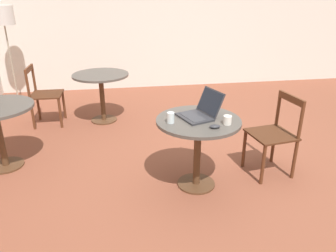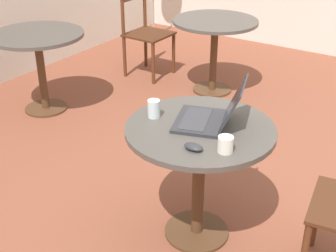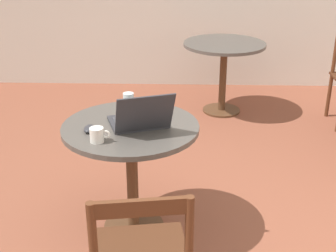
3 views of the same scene
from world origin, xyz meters
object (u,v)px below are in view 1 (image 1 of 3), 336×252
object	(u,v)px
mouse	(215,126)
floor_lamp	(3,20)
cafe_table_near	(198,133)
chair_near_front	(275,135)
mug	(227,120)
drinking_glass	(171,118)
chair_mid_back	(44,95)
cafe_table_mid	(101,83)
laptop	(200,112)

from	to	relation	value
mouse	floor_lamp	bearing A→B (deg)	38.01
cafe_table_near	chair_near_front	xyz separation A→B (m)	(0.13, -0.86, -0.14)
chair_near_front	floor_lamp	size ratio (longest dim) A/B	0.53
cafe_table_near	mouse	size ratio (longest dim) A/B	8.03
floor_lamp	mug	size ratio (longest dim) A/B	14.36
mouse	chair_near_front	bearing A→B (deg)	-65.44
floor_lamp	mouse	size ratio (longest dim) A/B	16.03
chair_near_front	drinking_glass	world-z (taller)	chair_near_front
chair_mid_back	drinking_glass	distance (m)	2.51
cafe_table_mid	laptop	size ratio (longest dim) A/B	1.84
cafe_table_mid	mug	xyz separation A→B (m)	(-2.08, -1.19, 0.18)
cafe_table_mid	floor_lamp	world-z (taller)	floor_lamp
chair_near_front	mouse	bearing A→B (deg)	114.56
floor_lamp	laptop	distance (m)	3.92
mug	drinking_glass	xyz separation A→B (m)	(0.11, 0.50, 0.01)
floor_lamp	cafe_table_mid	bearing A→B (deg)	-126.34
chair_mid_back	mouse	bearing A→B (deg)	-139.17
mug	drinking_glass	world-z (taller)	drinking_glass
cafe_table_near	cafe_table_mid	bearing A→B (deg)	26.40
chair_mid_back	mug	distance (m)	2.91
cafe_table_mid	cafe_table_near	bearing A→B (deg)	-153.60
cafe_table_near	floor_lamp	xyz separation A→B (m)	(3.03, 2.45, 0.80)
cafe_table_near	mouse	xyz separation A→B (m)	(-0.22, -0.09, 0.15)
laptop	drinking_glass	bearing A→B (deg)	108.43
chair_mid_back	floor_lamp	distance (m)	1.59
drinking_glass	laptop	bearing A→B (deg)	-71.57
cafe_table_near	mouse	world-z (taller)	mouse
mouse	mug	world-z (taller)	mug
floor_lamp	drinking_glass	distance (m)	3.81
cafe_table_near	floor_lamp	bearing A→B (deg)	38.98
chair_near_front	laptop	bearing A→B (deg)	94.62
chair_near_front	mug	distance (m)	0.76
mouse	drinking_glass	distance (m)	0.41
drinking_glass	cafe_table_near	bearing A→B (deg)	-81.85
cafe_table_mid	mouse	bearing A→B (deg)	-154.02
chair_mid_back	laptop	world-z (taller)	laptop
chair_mid_back	cafe_table_near	bearing A→B (deg)	-137.49
mouse	mug	bearing A→B (deg)	-62.26
chair_mid_back	laptop	size ratio (longest dim) A/B	1.95
floor_lamp	drinking_glass	size ratio (longest dim) A/B	16.14
cafe_table_mid	floor_lamp	bearing A→B (deg)	53.66
laptop	cafe_table_near	bearing A→B (deg)	158.44
cafe_table_mid	laptop	bearing A→B (deg)	-152.31
floor_lamp	mouse	world-z (taller)	floor_lamp
mug	laptop	bearing A→B (deg)	43.73
cafe_table_near	mug	size ratio (longest dim) A/B	7.20
cafe_table_mid	mug	world-z (taller)	mug
cafe_table_mid	chair_mid_back	bearing A→B (deg)	89.46
chair_mid_back	drinking_glass	xyz separation A→B (m)	(-1.98, -1.51, 0.33)
laptop	mouse	size ratio (longest dim) A/B	4.38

